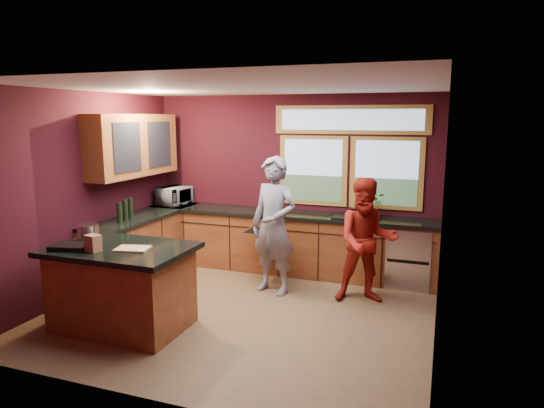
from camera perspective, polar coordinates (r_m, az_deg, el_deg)
The scene contains 14 objects.
floor at distance 6.12m, azimuth -3.55°, elevation -12.50°, with size 4.50×4.50×0.00m, color brown.
room_shell at distance 6.22m, azimuth -7.63°, elevation 4.94°, with size 4.52×4.02×2.71m.
back_counter at distance 7.42m, azimuth 3.02°, elevation -4.60°, with size 4.50×0.64×0.93m.
left_counter at distance 7.59m, azimuth -14.69°, elevation -4.59°, with size 0.64×2.30×0.93m.
island at distance 5.77m, azimuth -17.20°, elevation -9.31°, with size 1.55×1.05×0.95m.
person_grey at distance 6.49m, azimuth 0.23°, elevation -2.56°, with size 0.68×0.44×1.85m, color slate.
person_red at distance 6.30m, azimuth 11.07°, elevation -4.26°, with size 0.78×0.61×1.61m, color maroon.
microwave at distance 8.14m, azimuth -11.40°, elevation 0.95°, with size 0.54×0.37×0.30m, color #999999.
potted_plant at distance 7.10m, azimuth 12.01°, elevation -0.10°, with size 0.34×0.29×0.37m, color #999999.
paper_towel at distance 7.07m, azimuth 11.01°, elevation -0.49°, with size 0.12×0.12×0.28m, color white.
cutting_board at distance 5.48m, azimuth -16.09°, elevation -5.07°, with size 0.35×0.25×0.02m, color tan.
stock_pot at distance 6.07m, azimuth -20.80°, elevation -3.09°, with size 0.24×0.24×0.18m, color silver.
paper_bag at distance 5.52m, azimuth -20.31°, elevation -4.35°, with size 0.15×0.12×0.18m, color brown.
black_tray at distance 5.73m, azimuth -22.58°, elevation -4.65°, with size 0.40×0.28×0.05m, color black.
Camera 1 is at (2.25, -5.18, 2.36)m, focal length 32.00 mm.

